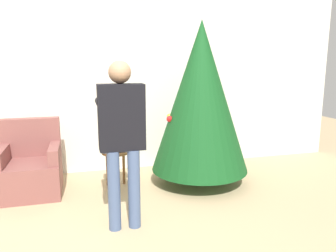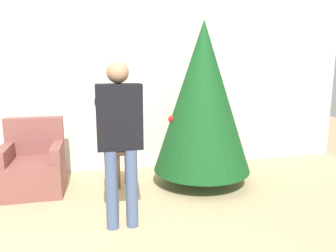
# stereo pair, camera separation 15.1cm
# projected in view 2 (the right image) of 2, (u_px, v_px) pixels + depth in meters

# --- Properties ---
(ground_plane) EXTENTS (14.00, 14.00, 0.00)m
(ground_plane) POSITION_uv_depth(u_px,v_px,m) (106.00, 247.00, 2.91)
(ground_plane) COLOR tan
(wall_back) EXTENTS (8.00, 0.06, 2.70)m
(wall_back) POSITION_uv_depth(u_px,v_px,m) (96.00, 81.00, 4.79)
(wall_back) COLOR silver
(wall_back) RESTS_ON ground_plane
(christmas_tree) EXTENTS (1.29, 1.29, 2.15)m
(christmas_tree) POSITION_uv_depth(u_px,v_px,m) (203.00, 97.00, 4.27)
(christmas_tree) COLOR brown
(christmas_tree) RESTS_ON ground_plane
(armchair) EXTENTS (0.73, 0.73, 0.91)m
(armchair) POSITION_uv_depth(u_px,v_px,m) (34.00, 167.00, 4.16)
(armchair) COLOR brown
(armchair) RESTS_ON ground_plane
(person_standing) EXTENTS (0.45, 0.57, 1.63)m
(person_standing) POSITION_uv_depth(u_px,v_px,m) (120.00, 130.00, 3.14)
(person_standing) COLOR #475B84
(person_standing) RESTS_ON ground_plane
(side_stool) EXTENTS (0.36, 0.36, 0.48)m
(side_stool) POSITION_uv_depth(u_px,v_px,m) (118.00, 157.00, 4.32)
(side_stool) COLOR brown
(side_stool) RESTS_ON ground_plane
(laptop) EXTENTS (0.34, 0.22, 0.02)m
(laptop) POSITION_uv_depth(u_px,v_px,m) (117.00, 150.00, 4.30)
(laptop) COLOR #38383D
(laptop) RESTS_ON side_stool
(book) EXTENTS (0.19, 0.15, 0.02)m
(book) POSITION_uv_depth(u_px,v_px,m) (117.00, 148.00, 4.29)
(book) COLOR orange
(book) RESTS_ON laptop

